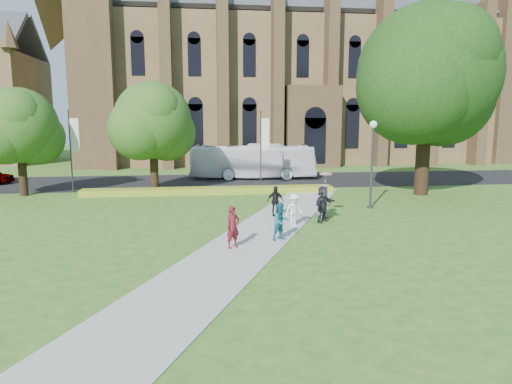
{
  "coord_description": "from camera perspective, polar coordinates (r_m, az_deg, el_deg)",
  "views": [
    {
      "loc": [
        -2.74,
        -19.5,
        5.28
      ],
      "look_at": [
        0.16,
        3.55,
        1.6
      ],
      "focal_mm": 32.0,
      "sensor_mm": 36.0,
      "label": 1
    }
  ],
  "objects": [
    {
      "name": "ground",
      "position": [
        20.39,
        0.79,
        -6.01
      ],
      "size": [
        160.0,
        160.0,
        0.0
      ],
      "primitive_type": "plane",
      "color": "#2A5C1B",
      "rests_on": "ground"
    },
    {
      "name": "road",
      "position": [
        39.95,
        -3.18,
        1.41
      ],
      "size": [
        160.0,
        10.0,
        0.02
      ],
      "primitive_type": "cube",
      "color": "black",
      "rests_on": "ground"
    },
    {
      "name": "footpath",
      "position": [
        21.34,
        0.42,
        -5.27
      ],
      "size": [
        15.58,
        28.54,
        0.04
      ],
      "primitive_type": "cube",
      "rotation": [
        0.0,
        0.0,
        -0.44
      ],
      "color": "#B2B2A8",
      "rests_on": "ground"
    },
    {
      "name": "flower_hedge",
      "position": [
        33.1,
        -5.81,
        0.17
      ],
      "size": [
        18.0,
        1.4,
        0.45
      ],
      "primitive_type": "cube",
      "color": "gold",
      "rests_on": "ground"
    },
    {
      "name": "cathedral",
      "position": [
        61.07,
        5.12,
        16.22
      ],
      "size": [
        52.6,
        18.25,
        28.0
      ],
      "color": "brown",
      "rests_on": "ground"
    },
    {
      "name": "streetlamp",
      "position": [
        28.02,
        14.33,
        4.66
      ],
      "size": [
        0.44,
        0.44,
        5.24
      ],
      "color": "#38383D",
      "rests_on": "ground"
    },
    {
      "name": "large_tree",
      "position": [
        34.46,
        20.63,
        13.58
      ],
      "size": [
        9.6,
        9.6,
        13.2
      ],
      "color": "#332114",
      "rests_on": "ground"
    },
    {
      "name": "street_tree_0",
      "position": [
        35.68,
        -27.52,
        7.34
      ],
      "size": [
        5.2,
        5.2,
        7.5
      ],
      "color": "#332114",
      "rests_on": "ground"
    },
    {
      "name": "street_tree_1",
      "position": [
        34.16,
        -12.81,
        8.69
      ],
      "size": [
        5.6,
        5.6,
        8.05
      ],
      "color": "#332114",
      "rests_on": "ground"
    },
    {
      "name": "banner_pole_0",
      "position": [
        35.09,
        0.79,
        5.91
      ],
      "size": [
        0.7,
        0.1,
        6.0
      ],
      "color": "#38383D",
      "rests_on": "ground"
    },
    {
      "name": "banner_pole_1",
      "position": [
        35.94,
        -22.01,
        5.33
      ],
      "size": [
        0.7,
        0.1,
        6.0
      ],
      "color": "#38383D",
      "rests_on": "ground"
    },
    {
      "name": "tour_coach",
      "position": [
        41.21,
        -0.41,
        3.87
      ],
      "size": [
        11.48,
        3.65,
        3.14
      ],
      "primitive_type": "imported",
      "rotation": [
        0.0,
        0.0,
        1.48
      ],
      "color": "silver",
      "rests_on": "road"
    },
    {
      "name": "pedestrian_0",
      "position": [
        18.83,
        -2.9,
        -4.4
      ],
      "size": [
        0.77,
        0.7,
        1.76
      ],
      "primitive_type": "imported",
      "rotation": [
        0.0,
        0.0,
        0.56
      ],
      "color": "maroon",
      "rests_on": "footpath"
    },
    {
      "name": "pedestrian_1",
      "position": [
        20.08,
        3.16,
        -3.7
      ],
      "size": [
        0.99,
        0.9,
        1.66
      ],
      "primitive_type": "imported",
      "rotation": [
        0.0,
        0.0,
        0.41
      ],
      "color": "#176076",
      "rests_on": "footpath"
    },
    {
      "name": "pedestrian_2",
      "position": [
        22.77,
        4.79,
        -2.24
      ],
      "size": [
        1.21,
        0.99,
        1.63
      ],
      "primitive_type": "imported",
      "rotation": [
        0.0,
        0.0,
        0.43
      ],
      "color": "white",
      "rests_on": "footpath"
    },
    {
      "name": "pedestrian_3",
      "position": [
        25.08,
        2.41,
        -1.13
      ],
      "size": [
        1.03,
        0.56,
        1.66
      ],
      "primitive_type": "imported",
      "rotation": [
        0.0,
        0.0,
        0.17
      ],
      "color": "black",
      "rests_on": "footpath"
    },
    {
      "name": "pedestrian_4",
      "position": [
        25.04,
        8.31,
        -1.09
      ],
      "size": [
        1.01,
        0.82,
        1.79
      ],
      "primitive_type": "imported",
      "rotation": [
        0.0,
        0.0,
        0.32
      ],
      "color": "gray",
      "rests_on": "footpath"
    },
    {
      "name": "pedestrian_5",
      "position": [
        23.88,
        8.35,
        -1.48
      ],
      "size": [
        1.62,
        1.62,
        1.88
      ],
      "primitive_type": "imported",
      "rotation": [
        0.0,
        0.0,
        0.78
      ],
      "color": "#26252D",
      "rests_on": "footpath"
    },
    {
      "name": "parasol",
      "position": [
        25.0,
        8.71,
        1.66
      ],
      "size": [
        0.86,
        0.86,
        0.6
      ],
      "primitive_type": "imported",
      "rotation": [
        0.0,
        0.0,
        0.3
      ],
      "color": "#CC9097",
      "rests_on": "pedestrian_4"
    }
  ]
}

